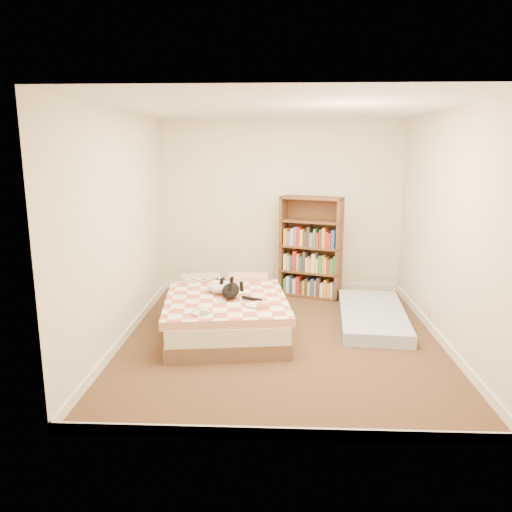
{
  "coord_description": "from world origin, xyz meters",
  "views": [
    {
      "loc": [
        -0.06,
        -5.29,
        2.11
      ],
      "look_at": [
        -0.3,
        0.3,
        0.88
      ],
      "focal_mm": 35.0,
      "sensor_mm": 36.0,
      "label": 1
    }
  ],
  "objects_px": {
    "bed": "(226,312)",
    "floor_mattress": "(372,316)",
    "black_cat": "(231,289)",
    "white_dog": "(221,287)",
    "bookshelf": "(310,259)"
  },
  "relations": [
    {
      "from": "floor_mattress",
      "to": "black_cat",
      "type": "bearing_deg",
      "value": -160.65
    },
    {
      "from": "bed",
      "to": "floor_mattress",
      "type": "distance_m",
      "value": 1.81
    },
    {
      "from": "floor_mattress",
      "to": "black_cat",
      "type": "height_order",
      "value": "black_cat"
    },
    {
      "from": "bookshelf",
      "to": "white_dog",
      "type": "distance_m",
      "value": 1.81
    },
    {
      "from": "bed",
      "to": "bookshelf",
      "type": "bearing_deg",
      "value": 46.38
    },
    {
      "from": "bed",
      "to": "black_cat",
      "type": "distance_m",
      "value": 0.31
    },
    {
      "from": "bookshelf",
      "to": "white_dog",
      "type": "relative_size",
      "value": 4.26
    },
    {
      "from": "floor_mattress",
      "to": "black_cat",
      "type": "relative_size",
      "value": 2.28
    },
    {
      "from": "bed",
      "to": "white_dog",
      "type": "distance_m",
      "value": 0.3
    },
    {
      "from": "floor_mattress",
      "to": "bookshelf",
      "type": "bearing_deg",
      "value": 128.15
    },
    {
      "from": "white_dog",
      "to": "bed",
      "type": "bearing_deg",
      "value": -38.15
    },
    {
      "from": "bed",
      "to": "floor_mattress",
      "type": "bearing_deg",
      "value": 4.08
    },
    {
      "from": "floor_mattress",
      "to": "white_dog",
      "type": "height_order",
      "value": "white_dog"
    },
    {
      "from": "bookshelf",
      "to": "floor_mattress",
      "type": "xyz_separation_m",
      "value": [
        0.7,
        -1.09,
        -0.46
      ]
    },
    {
      "from": "bed",
      "to": "white_dog",
      "type": "relative_size",
      "value": 5.9
    }
  ]
}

